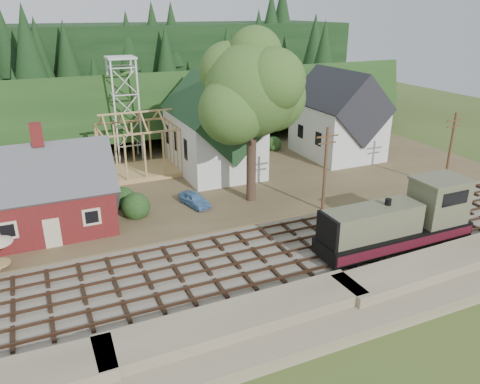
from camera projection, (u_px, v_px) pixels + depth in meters
name	position (u px, v px, depth m)	size (l,w,h in m)	color
ground	(283.00, 252.00, 35.99)	(140.00, 140.00, 0.00)	#384C1E
embankment	(350.00, 314.00, 28.77)	(64.00, 5.00, 1.60)	#7F7259
railroad_bed	(283.00, 252.00, 35.96)	(64.00, 11.00, 0.16)	#726B5B
village_flat	(203.00, 178.00, 51.22)	(64.00, 26.00, 0.30)	brown
hillside	(150.00, 131.00, 71.66)	(70.00, 28.00, 8.00)	#1E3F19
ridge	(129.00, 111.00, 85.25)	(80.00, 20.00, 12.00)	black
depot	(47.00, 197.00, 38.08)	(10.80, 7.41, 9.00)	#571416
church	(214.00, 128.00, 51.56)	(8.40, 15.17, 13.00)	silver
farmhouse	(338.00, 119.00, 57.17)	(8.40, 10.80, 10.60)	silver
timber_frame	(138.00, 148.00, 51.20)	(8.20, 6.20, 6.99)	tan
lattice_tower	(122.00, 78.00, 53.82)	(3.20, 3.20, 12.12)	silver
big_tree	(253.00, 96.00, 41.63)	(10.90, 8.40, 14.70)	#38281E
telegraph_pole_near	(325.00, 169.00, 41.50)	(2.20, 0.28, 8.00)	#4C331E
telegraph_pole_far	(450.00, 149.00, 47.19)	(2.20, 0.28, 8.00)	#4C331E
locomotive	(401.00, 222.00, 35.89)	(12.82, 3.21, 5.10)	black
car_blue	(194.00, 199.00, 43.56)	(1.52, 3.77, 1.28)	#5D90C8
car_red	(366.00, 146.00, 60.48)	(1.89, 4.10, 1.14)	red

